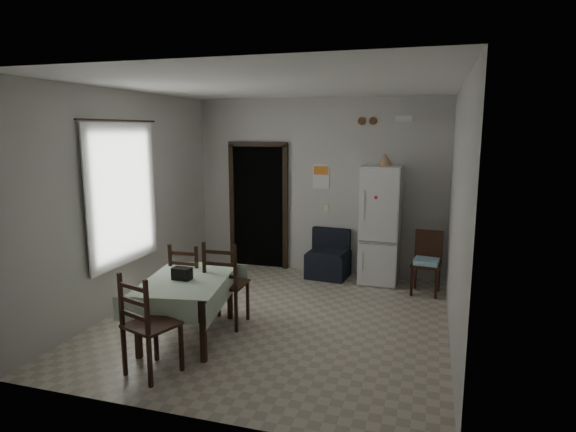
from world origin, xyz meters
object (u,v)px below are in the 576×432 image
(fridge, at_px, (381,225))
(dining_table, at_px, (188,308))
(navy_seat, at_px, (328,254))
(dining_chair_near_head, at_px, (152,323))
(dining_chair_far_right, at_px, (227,282))
(dining_chair_far_left, at_px, (191,279))
(corner_chair, at_px, (426,263))

(fridge, height_order, dining_table, fridge)
(navy_seat, bearing_deg, dining_chair_near_head, -99.66)
(dining_chair_far_right, height_order, dining_chair_near_head, dining_chair_far_right)
(navy_seat, height_order, dining_chair_far_left, dining_chair_far_left)
(dining_chair_far_left, height_order, dining_chair_near_head, dining_chair_near_head)
(fridge, relative_size, corner_chair, 1.99)
(dining_chair_near_head, bearing_deg, navy_seat, -86.48)
(dining_chair_far_left, xyz_separation_m, dining_chair_far_right, (0.56, -0.12, 0.05))
(dining_chair_near_head, bearing_deg, corner_chair, -109.35)
(dining_chair_near_head, bearing_deg, dining_chair_far_left, -57.45)
(dining_table, relative_size, dining_chair_far_right, 1.26)
(corner_chair, xyz_separation_m, dining_chair_near_head, (-2.53, -3.22, 0.06))
(dining_table, distance_m, dining_chair_far_left, 0.66)
(corner_chair, height_order, dining_chair_far_left, dining_chair_far_left)
(navy_seat, xyz_separation_m, dining_chair_near_head, (-0.99, -3.61, 0.14))
(fridge, bearing_deg, dining_chair_far_left, -133.39)
(corner_chair, bearing_deg, navy_seat, 172.39)
(fridge, relative_size, navy_seat, 2.38)
(fridge, distance_m, dining_chair_far_right, 2.81)
(dining_chair_far_left, bearing_deg, dining_chair_far_right, 166.44)
(fridge, bearing_deg, dining_chair_far_right, -123.59)
(dining_table, xyz_separation_m, dining_chair_near_head, (0.08, -0.88, 0.17))
(navy_seat, relative_size, dining_table, 0.57)
(dining_chair_far_left, relative_size, dining_chair_near_head, 0.93)
(fridge, distance_m, corner_chair, 0.94)
(fridge, distance_m, dining_chair_far_left, 3.09)
(dining_table, bearing_deg, dining_chair_far_left, 105.30)
(corner_chair, relative_size, dining_table, 0.68)
(navy_seat, xyz_separation_m, dining_table, (-1.07, -2.73, -0.03))
(navy_seat, relative_size, dining_chair_far_right, 0.72)
(corner_chair, bearing_deg, dining_chair_near_head, -121.62)
(fridge, xyz_separation_m, navy_seat, (-0.83, 0.00, -0.53))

